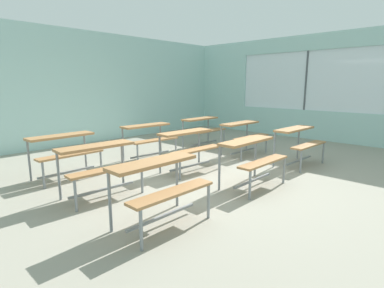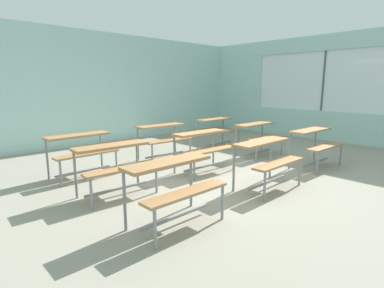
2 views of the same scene
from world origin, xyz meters
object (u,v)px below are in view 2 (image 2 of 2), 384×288
object	(u,v)px
desk_bench_r0c2	(316,139)
desk_bench_r1c0	(115,158)
desk_bench_r0c1	(267,153)
desk_bench_r2c0	(81,145)
desk_bench_r2c2	(218,126)
desk_bench_r0c0	(174,178)
desk_bench_r2c1	(164,134)
desk_bench_r1c1	(204,142)
desk_bench_r1c2	(259,132)

from	to	relation	value
desk_bench_r0c2	desk_bench_r1c0	distance (m)	3.85
desk_bench_r0c2	desk_bench_r0c1	bearing A→B (deg)	-177.21
desk_bench_r2c0	desk_bench_r2c2	bearing A→B (deg)	-0.63
desk_bench_r0c1	desk_bench_r2c2	bearing A→B (deg)	55.81
desk_bench_r1c0	desk_bench_r0c0	bearing A→B (deg)	-86.59
desk_bench_r0c0	desk_bench_r2c0	world-z (taller)	same
desk_bench_r0c2	desk_bench_r2c2	bearing A→B (deg)	90.70
desk_bench_r0c1	desk_bench_r0c2	world-z (taller)	same
desk_bench_r0c1	desk_bench_r0c2	xyz separation A→B (m)	(1.76, 0.04, 0.00)
desk_bench_r0c1	desk_bench_r2c1	world-z (taller)	same
desk_bench_r2c0	desk_bench_r2c1	world-z (taller)	same
desk_bench_r0c1	desk_bench_r2c0	size ratio (longest dim) A/B	0.99
desk_bench_r2c0	desk_bench_r2c2	distance (m)	3.63
desk_bench_r0c1	desk_bench_r1c0	xyz separation A→B (m)	(-1.87, 1.34, 0.00)
desk_bench_r1c1	desk_bench_r2c2	bearing A→B (deg)	37.66
desk_bench_r1c2	desk_bench_r2c0	bearing A→B (deg)	161.48
desk_bench_r2c2	desk_bench_r0c0	bearing A→B (deg)	-145.63
desk_bench_r1c1	desk_bench_r2c1	world-z (taller)	same
desk_bench_r1c0	desk_bench_r2c1	bearing A→B (deg)	36.94
desk_bench_r0c0	desk_bench_r1c0	world-z (taller)	same
desk_bench_r2c1	desk_bench_r2c0	bearing A→B (deg)	-176.67
desk_bench_r0c1	desk_bench_r2c2	xyz separation A→B (m)	(1.79, 2.63, 0.00)
desk_bench_r0c2	desk_bench_r2c1	distance (m)	3.10
desk_bench_r0c0	desk_bench_r1c1	bearing A→B (deg)	35.51
desk_bench_r2c1	desk_bench_r2c2	world-z (taller)	same
desk_bench_r1c1	desk_bench_r2c1	xyz separation A→B (m)	(0.06, 1.28, 0.00)
desk_bench_r0c1	desk_bench_r1c2	world-z (taller)	same
desk_bench_r1c1	desk_bench_r2c1	bearing A→B (deg)	89.84
desk_bench_r1c2	desk_bench_r2c2	bearing A→B (deg)	88.05
desk_bench_r2c2	desk_bench_r1c1	bearing A→B (deg)	-145.87
desk_bench_r0c2	desk_bench_r2c0	world-z (taller)	same
desk_bench_r0c1	desk_bench_r2c0	distance (m)	3.17
desk_bench_r2c0	desk_bench_r0c0	bearing A→B (deg)	-91.78
desk_bench_r1c0	desk_bench_r1c2	world-z (taller)	same
desk_bench_r0c2	desk_bench_r1c2	distance (m)	1.30
desk_bench_r0c1	desk_bench_r1c0	world-z (taller)	same
desk_bench_r1c2	desk_bench_r2c1	world-z (taller)	same
desk_bench_r2c2	desk_bench_r0c1	bearing A→B (deg)	-125.40
desk_bench_r0c2	desk_bench_r2c0	size ratio (longest dim) A/B	1.00
desk_bench_r0c0	desk_bench_r0c1	world-z (taller)	same
desk_bench_r2c0	desk_bench_r1c1	bearing A→B (deg)	-36.55
desk_bench_r0c0	desk_bench_r2c0	xyz separation A→B (m)	(0.02, 2.55, 0.00)
desk_bench_r0c2	desk_bench_r2c2	size ratio (longest dim) A/B	1.00
desk_bench_r1c2	desk_bench_r2c0	distance (m)	3.78
desk_bench_r0c0	desk_bench_r1c0	bearing A→B (deg)	90.32
desk_bench_r1c1	desk_bench_r2c0	distance (m)	2.18
desk_bench_r0c0	desk_bench_r2c1	distance (m)	3.17
desk_bench_r0c0	desk_bench_r0c2	world-z (taller)	same
desk_bench_r0c1	desk_bench_r0c0	bearing A→B (deg)	179.24
desk_bench_r0c0	desk_bench_r2c2	xyz separation A→B (m)	(3.65, 2.60, 0.00)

